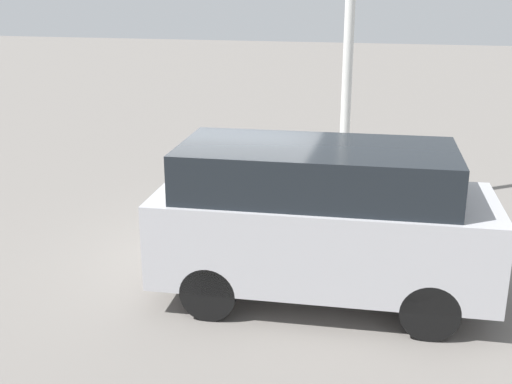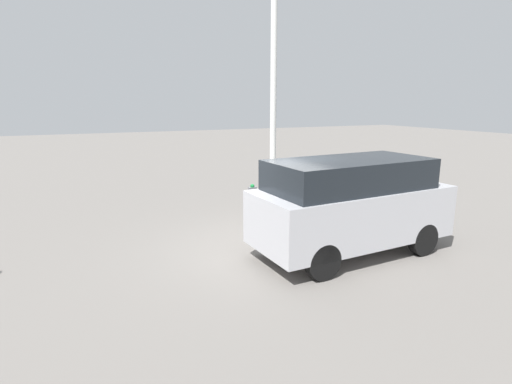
# 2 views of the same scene
# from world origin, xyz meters

# --- Properties ---
(ground_plane) EXTENTS (80.00, 80.00, 0.00)m
(ground_plane) POSITION_xyz_m (0.00, 0.00, 0.00)
(ground_plane) COLOR slate
(parking_meter_near) EXTENTS (0.20, 0.12, 1.44)m
(parking_meter_near) POSITION_xyz_m (-0.10, 0.54, 1.06)
(parking_meter_near) COLOR #9E9EA3
(parking_meter_near) RESTS_ON ground
(lamp_post) EXTENTS (0.44, 0.44, 6.30)m
(lamp_post) POSITION_xyz_m (1.46, 2.50, 2.30)
(lamp_post) COLOR beige
(lamp_post) RESTS_ON ground
(parked_van) EXTENTS (4.60, 2.10, 2.18)m
(parked_van) POSITION_xyz_m (1.53, -1.21, 1.19)
(parked_van) COLOR #B2B2B7
(parked_van) RESTS_ON ground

